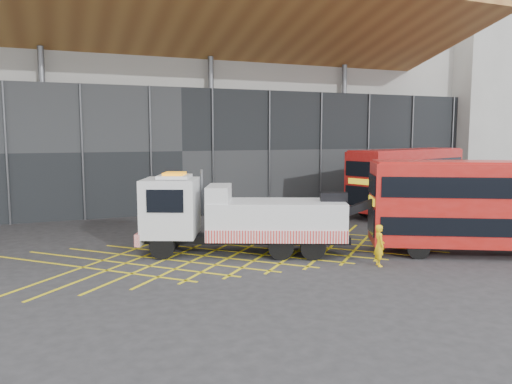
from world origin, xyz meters
name	(u,v)px	position (x,y,z in m)	size (l,w,h in m)	color
ground_plane	(204,256)	(0.00, 0.00, 0.00)	(120.00, 120.00, 0.00)	#29292B
road_markings	(256,251)	(2.40, 0.00, 0.01)	(21.56, 7.16, 0.01)	yellow
construction_building	(157,82)	(1.92, 18.40, 8.98)	(55.00, 23.97, 18.00)	#989892
east_building	(483,81)	(32.00, 16.00, 10.00)	(15.00, 12.00, 20.00)	gray
recovery_truck	(236,216)	(1.38, -0.18, 1.63)	(9.79, 5.68, 3.53)	black
bus_towed	(490,203)	(11.13, -4.45, 2.20)	(9.61, 6.58, 3.96)	#AD140F
bus_second	(407,177)	(15.55, 6.21, 2.28)	(10.28, 5.55, 4.11)	#9E0F0C
worker	(379,245)	(5.81, -4.15, 0.81)	(0.59, 0.39, 1.62)	yellow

